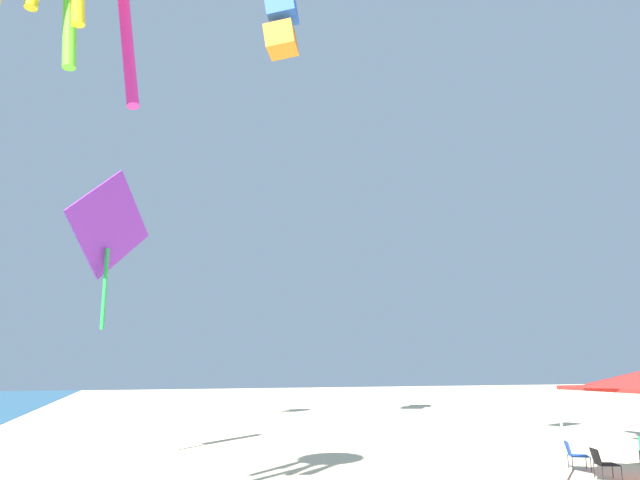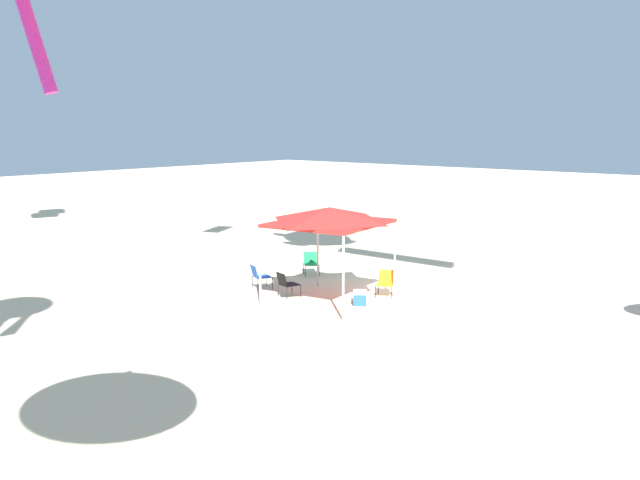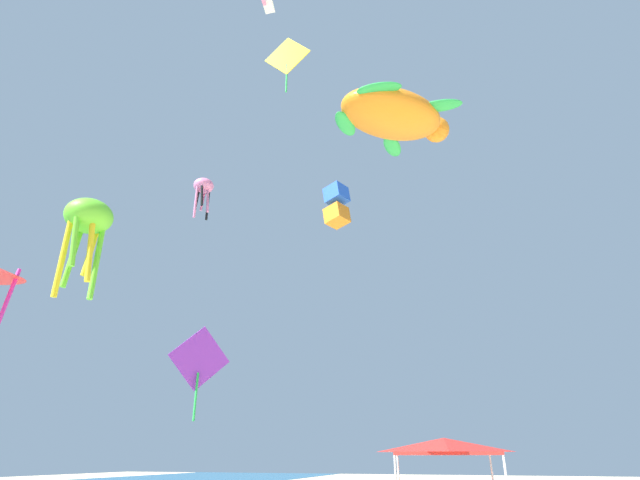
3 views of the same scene
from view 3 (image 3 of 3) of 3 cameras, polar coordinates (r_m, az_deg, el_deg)
canopy_tent at (r=18.56m, az=14.20°, el=-22.18°), size 3.40×3.71×2.98m
kite_octopus_pink at (r=40.09m, az=-13.34°, el=5.89°), size 1.56×1.56×3.47m
kite_diamond_purple at (r=30.67m, az=-13.81°, el=-13.51°), size 2.87×2.53×5.35m
kite_turtle_orange at (r=20.56m, az=8.48°, el=14.03°), size 5.57×5.57×2.37m
kite_box_blue at (r=37.12m, az=1.94°, el=4.04°), size 1.95×2.04×3.23m
kite_octopus_lime at (r=25.33m, az=-25.27°, el=1.99°), size 2.15×2.15×4.78m
kite_diamond_yellow at (r=26.52m, az=-3.81°, el=20.28°), size 0.09×2.47×3.52m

